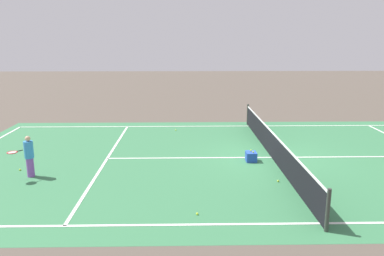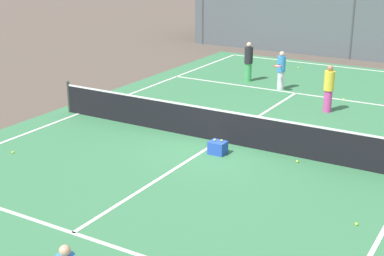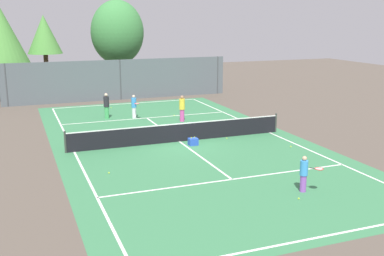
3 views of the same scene
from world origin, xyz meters
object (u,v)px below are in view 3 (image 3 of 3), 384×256
at_px(tennis_ball_0, 111,108).
at_px(tennis_ball_2, 227,138).
at_px(tennis_ball_3, 174,115).
at_px(tennis_ball_6, 109,173).
at_px(player_1, 134,106).
at_px(player_0, 182,108).
at_px(tennis_ball_4, 267,132).
at_px(tennis_ball_5, 299,199).
at_px(player_3, 106,106).
at_px(tennis_ball_1, 291,147).
at_px(ball_crate, 193,142).
at_px(player_2, 304,173).

xyz_separation_m(tennis_ball_0, tennis_ball_2, (4.10, -11.09, 0.00)).
xyz_separation_m(tennis_ball_3, tennis_ball_6, (-6.46, -10.25, 0.00)).
xyz_separation_m(tennis_ball_2, tennis_ball_6, (-7.16, -3.46, 0.00)).
bearing_deg(tennis_ball_6, player_1, 70.21).
bearing_deg(tennis_ball_6, player_0, 52.97).
bearing_deg(tennis_ball_6, tennis_ball_4, 21.63).
xyz_separation_m(tennis_ball_2, tennis_ball_3, (-0.70, 6.79, 0.00)).
bearing_deg(tennis_ball_5, player_3, 102.98).
bearing_deg(tennis_ball_3, tennis_ball_6, -122.23).
relative_size(player_1, tennis_ball_4, 23.36).
xyz_separation_m(player_3, tennis_ball_1, (7.41, -10.34, -0.82)).
height_order(player_3, tennis_ball_2, player_3).
distance_m(player_1, tennis_ball_1, 11.34).
distance_m(ball_crate, tennis_ball_1, 5.02).
bearing_deg(player_0, tennis_ball_0, 118.59).
bearing_deg(player_3, tennis_ball_3, -10.98).
distance_m(ball_crate, tennis_ball_5, 8.36).
xyz_separation_m(player_1, tennis_ball_5, (2.10, -15.89, -0.76)).
height_order(ball_crate, tennis_ball_3, ball_crate).
xyz_separation_m(player_1, tennis_ball_3, (2.67, -0.28, -0.76)).
height_order(player_2, tennis_ball_6, player_2).
relative_size(player_2, tennis_ball_4, 21.30).
height_order(tennis_ball_2, tennis_ball_6, same).
distance_m(player_2, ball_crate, 7.87).
bearing_deg(player_3, tennis_ball_2, -56.39).
distance_m(player_1, tennis_ball_4, 9.07).
bearing_deg(tennis_ball_1, tennis_ball_6, -175.46).
relative_size(player_1, tennis_ball_3, 23.36).
bearing_deg(tennis_ball_1, player_3, 125.62).
bearing_deg(tennis_ball_4, tennis_ball_1, -98.89).
relative_size(tennis_ball_0, tennis_ball_3, 1.00).
bearing_deg(player_2, tennis_ball_5, -135.01).
bearing_deg(tennis_ball_4, tennis_ball_3, 119.41).
bearing_deg(tennis_ball_2, player_2, -94.67).
xyz_separation_m(player_0, tennis_ball_3, (0.08, 1.79, -0.82)).
relative_size(player_1, player_3, 0.93).
distance_m(player_2, tennis_ball_6, 8.08).
xyz_separation_m(tennis_ball_5, tennis_ball_6, (-5.88, 5.37, 0.00)).
bearing_deg(player_0, tennis_ball_3, 87.53).
height_order(ball_crate, tennis_ball_0, ball_crate).
distance_m(player_0, player_2, 13.22).
relative_size(player_2, tennis_ball_0, 21.30).
distance_m(ball_crate, tennis_ball_2, 2.24).
bearing_deg(player_2, player_0, 90.47).
bearing_deg(tennis_ball_1, ball_crate, 154.07).
height_order(player_1, tennis_ball_4, player_1).
distance_m(player_3, tennis_ball_3, 4.53).
height_order(tennis_ball_4, tennis_ball_6, same).
distance_m(player_0, player_1, 3.32).
distance_m(player_0, player_3, 5.04).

